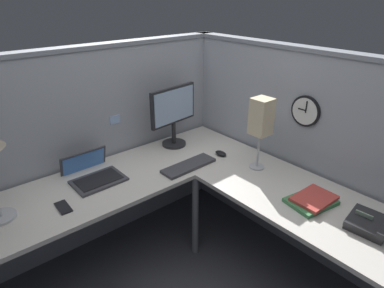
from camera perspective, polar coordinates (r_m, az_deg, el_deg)
The scene contains 14 objects.
ground_plane at distance 2.67m, azimuth 0.15°, elevation -21.20°, with size 6.80×6.80×0.00m, color #47474C.
cubicle_wall_back at distance 2.67m, azimuth -18.18°, elevation -1.40°, with size 2.57×0.12×1.58m.
cubicle_wall_right at distance 2.62m, azimuth 18.76°, elevation -2.06°, with size 0.12×2.37×1.58m.
desk at distance 2.15m, azimuth -2.01°, elevation -12.02°, with size 2.35×2.15×0.73m.
monitor at distance 2.71m, azimuth -3.21°, elevation 5.50°, with size 0.46×0.20×0.50m.
laptop at distance 2.44m, azimuth -16.77°, elevation -4.82°, with size 0.35×0.39×0.22m.
keyboard at distance 2.46m, azimuth -0.58°, elevation -3.74°, with size 0.43×0.14×0.02m, color #38383D.
computer_mouse at distance 2.64m, azimuth 4.97°, elevation -1.61°, with size 0.06×0.10×0.03m, color black.
cell_phone at distance 2.18m, azimuth -21.22°, elevation -10.09°, with size 0.07×0.14×0.01m, color black.
office_phone at distance 2.09m, azimuth 28.20°, elevation -12.11°, with size 0.21×0.22×0.11m.
book_stack at distance 2.20m, azimuth 19.92°, elevation -9.05°, with size 0.31×0.25×0.04m.
desk_lamp_paper at distance 2.35m, azimuth 11.79°, elevation 4.26°, with size 0.13×0.13×0.53m.
wall_clock at distance 2.45m, azimuth 18.95°, elevation 5.38°, with size 0.04×0.22×0.22m.
pinned_note_leftmost at distance 2.64m, azimuth -13.06°, elevation 4.10°, with size 0.08×0.00×0.06m, color #99B7E5.
Camera 1 is at (-1.20, -1.40, 1.93)m, focal length 31.08 mm.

